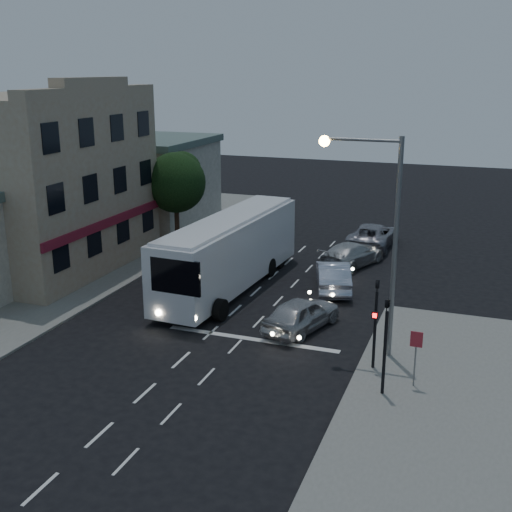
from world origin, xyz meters
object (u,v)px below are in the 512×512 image
at_px(car_sedan_c, 373,235).
at_px(regulatory_sign, 416,350).
at_px(tour_bus, 230,250).
at_px(streetlight, 380,222).
at_px(car_suv, 301,314).
at_px(car_sedan_a, 333,276).
at_px(traffic_signal_main, 376,314).
at_px(street_tree, 176,180).
at_px(traffic_signal_side, 386,335).
at_px(car_sedan_b, 352,254).

distance_m(car_sedan_c, regulatory_sign, 20.11).
bearing_deg(tour_bus, car_sedan_c, 65.84).
bearing_deg(streetlight, car_suv, 155.98).
bearing_deg(car_sedan_a, traffic_signal_main, 95.88).
height_order(tour_bus, regulatory_sign, tour_bus).
distance_m(tour_bus, street_tree, 9.94).
distance_m(traffic_signal_main, traffic_signal_side, 2.10).
bearing_deg(streetlight, tour_bus, 146.44).
height_order(car_sedan_c, traffic_signal_main, traffic_signal_main).
bearing_deg(traffic_signal_main, tour_bus, 141.31).
relative_size(tour_bus, street_tree, 2.11).
relative_size(car_suv, car_sedan_c, 0.79).
relative_size(tour_bus, regulatory_sign, 5.96).
bearing_deg(car_sedan_c, car_sedan_b, 87.53).
height_order(regulatory_sign, streetlight, streetlight).
relative_size(car_sedan_b, traffic_signal_side, 1.24).
xyz_separation_m(car_sedan_b, regulatory_sign, (5.42, -14.65, 0.86)).
bearing_deg(car_sedan_a, tour_bus, 0.03).
distance_m(traffic_signal_main, regulatory_sign, 2.14).
distance_m(car_sedan_b, street_tree, 12.68).
height_order(car_suv, car_sedan_a, car_sedan_a).
height_order(tour_bus, street_tree, street_tree).
height_order(car_sedan_a, streetlight, streetlight).
relative_size(car_suv, traffic_signal_side, 1.11).
distance_m(traffic_signal_main, street_tree, 21.38).
relative_size(traffic_signal_main, traffic_signal_side, 1.00).
xyz_separation_m(car_suv, regulatory_sign, (5.55, -4.04, 0.82)).
relative_size(car_suv, regulatory_sign, 2.06).
distance_m(car_sedan_a, traffic_signal_side, 11.90).
height_order(traffic_signal_main, traffic_signal_side, same).
bearing_deg(traffic_signal_side, tour_bus, 136.61).
xyz_separation_m(traffic_signal_side, street_tree, (-16.51, 16.22, 2.08)).
xyz_separation_m(car_sedan_c, traffic_signal_main, (3.31, -18.45, 1.62)).
distance_m(car_suv, street_tree, 16.82).
distance_m(car_sedan_c, streetlight, 17.99).
bearing_deg(streetlight, regulatory_sign, -51.25).
relative_size(tour_bus, car_sedan_b, 2.59).
distance_m(car_suv, car_sedan_c, 15.43).
relative_size(car_sedan_c, regulatory_sign, 2.61).
height_order(traffic_signal_side, regulatory_sign, traffic_signal_side).
height_order(car_sedan_c, traffic_signal_side, traffic_signal_side).
xyz_separation_m(car_sedan_b, traffic_signal_side, (4.42, -15.61, 1.69)).
xyz_separation_m(streetlight, street_tree, (-15.55, 12.82, -1.23)).
bearing_deg(car_suv, car_sedan_c, -75.09).
bearing_deg(regulatory_sign, streetlight, 128.75).
xyz_separation_m(tour_bus, traffic_signal_side, (9.81, -9.27, 0.27)).
distance_m(car_sedan_b, traffic_signal_main, 14.23).
xyz_separation_m(tour_bus, car_sedan_c, (5.80, 11.16, -1.35)).
relative_size(traffic_signal_side, regulatory_sign, 1.86).
height_order(car_sedan_b, car_sedan_c, car_sedan_c).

